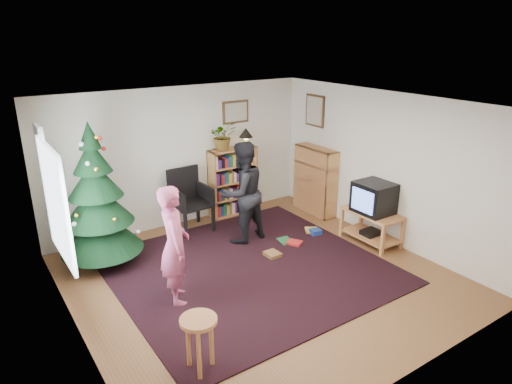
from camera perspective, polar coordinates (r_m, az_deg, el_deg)
floor at (r=6.75m, az=0.47°, el=-10.63°), size 5.00×5.00×0.00m
ceiling at (r=5.90m, az=0.54°, el=10.83°), size 5.00×5.00×0.00m
wall_back at (r=8.30m, az=-9.37°, el=4.34°), size 5.00×0.02×2.50m
wall_front at (r=4.57m, az=18.84°, el=-9.64°), size 5.00×0.02×2.50m
wall_left at (r=5.32m, az=-22.38°, el=-5.83°), size 0.02×5.00×2.50m
wall_right at (r=7.84m, az=15.74°, el=2.95°), size 0.02×5.00×2.50m
rug at (r=6.96m, az=-0.95°, el=-9.53°), size 3.80×3.60×0.02m
window_pane at (r=5.79m, az=-23.72°, el=-1.31°), size 0.04×1.20×1.40m
curtain at (r=6.45m, az=-24.62°, el=0.62°), size 0.06×0.35×1.60m
picture_back at (r=8.66m, az=-2.57°, el=9.97°), size 0.55×0.03×0.42m
picture_right at (r=8.86m, az=7.39°, el=10.05°), size 0.03×0.50×0.60m
christmas_tree at (r=7.14m, az=-19.16°, el=-1.85°), size 1.22×1.22×2.21m
bookshelf_back at (r=8.77m, az=-2.88°, el=1.43°), size 0.95×0.30×1.30m
bookshelf_right at (r=8.90m, az=7.43°, el=1.55°), size 0.30×0.95×1.30m
tv_stand at (r=7.90m, az=14.24°, el=-3.92°), size 0.54×0.97×0.55m
crt_tv at (r=7.72m, az=14.52°, el=-0.68°), size 0.54×0.58×0.51m
armchair at (r=8.18m, az=-8.50°, el=-0.58°), size 0.63×0.63×1.11m
stool at (r=4.91m, az=-7.15°, el=-16.82°), size 0.39×0.39×0.65m
person_standing at (r=5.97m, az=-10.15°, el=-6.54°), size 0.53×0.67×1.61m
person_by_chair at (r=7.52m, az=-1.73°, el=-0.11°), size 0.91×0.75×1.72m
potted_plant at (r=8.43m, az=-4.15°, el=7.03°), size 0.57×0.53×0.54m
table_lamp at (r=8.69m, az=-1.28°, el=7.26°), size 0.27×0.27×0.35m
floor_clutter at (r=7.81m, az=5.09°, el=-5.96°), size 1.33×0.57×0.08m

